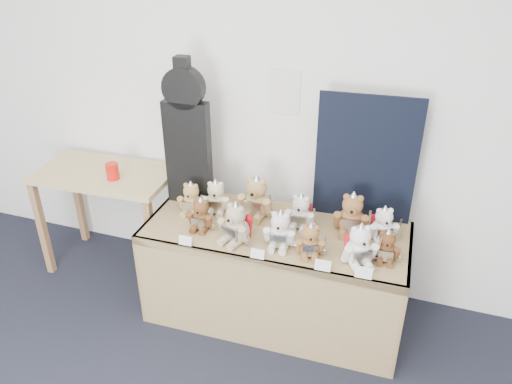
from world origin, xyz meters
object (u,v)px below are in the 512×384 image
(teddy_back_right, at_px, (352,215))
(teddy_front_centre, at_px, (280,231))
(teddy_back_centre_left, at_px, (256,199))
(teddy_back_centre_right, at_px, (300,213))
(display_table, at_px, (273,255))
(teddy_front_far_left, at_px, (201,215))
(teddy_back_far_left, at_px, (191,199))
(side_table, at_px, (107,187))
(teddy_front_end, at_px, (386,247))
(teddy_front_right, at_px, (310,242))
(teddy_front_left, at_px, (236,225))
(red_cup, at_px, (112,171))
(guitar_case, at_px, (187,135))
(teddy_front_far_right, at_px, (359,246))
(teddy_back_end, at_px, (383,226))
(teddy_back_left, at_px, (216,198))

(teddy_back_right, bearing_deg, teddy_front_centre, -146.31)
(teddy_back_centre_left, relative_size, teddy_back_centre_right, 1.22)
(display_table, height_order, teddy_front_far_left, teddy_front_far_left)
(teddy_back_far_left, bearing_deg, teddy_back_centre_left, 8.60)
(side_table, relative_size, teddy_front_end, 4.65)
(side_table, xyz_separation_m, teddy_back_centre_left, (1.18, -0.03, 0.13))
(teddy_front_end, bearing_deg, teddy_front_right, -172.06)
(teddy_front_left, bearing_deg, red_cup, -177.21)
(teddy_front_left, bearing_deg, guitar_case, 159.55)
(teddy_front_far_left, relative_size, teddy_front_centre, 0.89)
(teddy_back_right, bearing_deg, side_table, 175.15)
(red_cup, xyz_separation_m, teddy_front_far_right, (1.77, -0.25, -0.07))
(teddy_front_left, xyz_separation_m, teddy_back_end, (0.84, 0.30, -0.02))
(guitar_case, xyz_separation_m, teddy_front_right, (0.94, -0.37, -0.40))
(red_cup, height_order, teddy_front_left, teddy_front_left)
(teddy_front_centre, bearing_deg, teddy_back_left, 150.59)
(display_table, height_order, side_table, side_table)
(red_cup, height_order, teddy_front_end, red_cup)
(teddy_front_far_left, height_order, teddy_front_end, teddy_front_far_left)
(teddy_front_left, bearing_deg, teddy_back_right, 44.21)
(teddy_back_right, bearing_deg, teddy_front_far_right, -76.72)
(guitar_case, bearing_deg, teddy_back_end, -6.16)
(red_cup, bearing_deg, teddy_front_centre, -10.38)
(teddy_back_centre_right, height_order, teddy_back_far_left, teddy_back_centre_right)
(display_table, xyz_separation_m, teddy_back_end, (0.65, 0.17, 0.25))
(teddy_front_far_left, relative_size, teddy_back_centre_right, 0.91)
(red_cup, distance_m, teddy_back_right, 1.67)
(side_table, xyz_separation_m, teddy_back_centre_right, (1.49, -0.07, 0.11))
(teddy_front_end, xyz_separation_m, teddy_back_centre_right, (-0.55, 0.18, 0.02))
(red_cup, distance_m, teddy_back_centre_right, 1.36)
(teddy_front_centre, relative_size, teddy_front_right, 1.15)
(teddy_front_left, height_order, teddy_front_centre, teddy_front_left)
(display_table, xyz_separation_m, teddy_back_left, (-0.44, 0.15, 0.25))
(red_cup, height_order, teddy_back_centre_right, teddy_back_centre_right)
(teddy_back_far_left, bearing_deg, teddy_front_end, -10.29)
(teddy_front_right, relative_size, teddy_back_right, 0.76)
(guitar_case, xyz_separation_m, teddy_front_end, (1.36, -0.28, -0.40))
(display_table, xyz_separation_m, teddy_front_right, (0.26, -0.13, 0.24))
(guitar_case, relative_size, teddy_back_far_left, 4.10)
(teddy_front_left, relative_size, teddy_back_left, 1.13)
(teddy_front_centre, distance_m, teddy_front_far_right, 0.47)
(teddy_back_right, distance_m, teddy_back_end, 0.20)
(side_table, xyz_separation_m, teddy_front_left, (1.16, -0.35, 0.12))
(side_table, bearing_deg, red_cup, -33.89)
(side_table, relative_size, teddy_back_far_left, 4.13)
(teddy_front_left, distance_m, teddy_back_end, 0.90)
(teddy_front_centre, xyz_separation_m, teddy_back_left, (-0.52, 0.25, -0.00))
(teddy_front_far_left, distance_m, teddy_back_centre_right, 0.63)
(side_table, bearing_deg, teddy_back_end, -4.09)
(side_table, distance_m, teddy_back_centre_right, 1.49)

